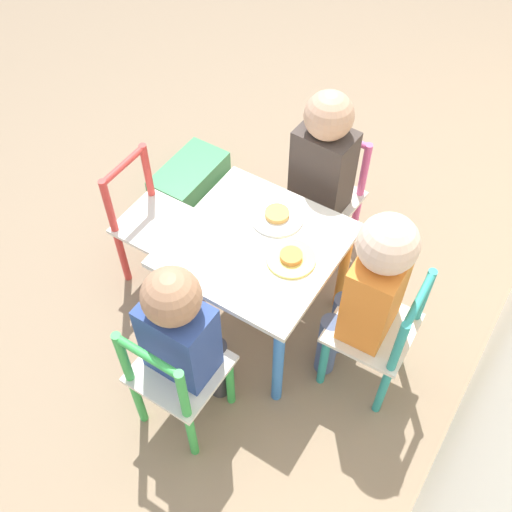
{
  "coord_description": "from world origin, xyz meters",
  "views": [
    {
      "loc": [
        1.04,
        0.66,
        1.92
      ],
      "look_at": [
        0.0,
        0.0,
        0.38
      ],
      "focal_mm": 42.0,
      "sensor_mm": 36.0,
      "label": 1
    }
  ],
  "objects_px": {
    "plate_left": "(277,216)",
    "plate_back": "(291,258)",
    "chair_green": "(176,378)",
    "child_right": "(183,333)",
    "chair_red": "(152,225)",
    "child_back": "(370,288)",
    "kids_table": "(256,258)",
    "chair_pink": "(324,200)",
    "storage_bin": "(190,177)",
    "chair_teal": "(378,334)",
    "child_left": "(320,169)"
  },
  "relations": [
    {
      "from": "plate_back",
      "to": "child_left",
      "type": "bearing_deg",
      "value": -164.35
    },
    {
      "from": "chair_teal",
      "to": "storage_bin",
      "type": "xyz_separation_m",
      "value": [
        -0.43,
        -1.09,
        -0.21
      ]
    },
    {
      "from": "plate_left",
      "to": "plate_back",
      "type": "relative_size",
      "value": 1.15
    },
    {
      "from": "chair_pink",
      "to": "chair_teal",
      "type": "distance_m",
      "value": 0.61
    },
    {
      "from": "chair_teal",
      "to": "child_back",
      "type": "bearing_deg",
      "value": -90.0
    },
    {
      "from": "kids_table",
      "to": "chair_pink",
      "type": "xyz_separation_m",
      "value": [
        -0.45,
        0.02,
        -0.11
      ]
    },
    {
      "from": "kids_table",
      "to": "chair_red",
      "type": "bearing_deg",
      "value": -89.74
    },
    {
      "from": "kids_table",
      "to": "child_back",
      "type": "height_order",
      "value": "child_back"
    },
    {
      "from": "chair_pink",
      "to": "storage_bin",
      "type": "xyz_separation_m",
      "value": [
        0.01,
        -0.66,
        -0.21
      ]
    },
    {
      "from": "child_back",
      "to": "plate_left",
      "type": "distance_m",
      "value": 0.41
    },
    {
      "from": "plate_back",
      "to": "chair_green",
      "type": "bearing_deg",
      "value": -16.06
    },
    {
      "from": "child_back",
      "to": "plate_back",
      "type": "distance_m",
      "value": 0.26
    },
    {
      "from": "storage_bin",
      "to": "chair_green",
      "type": "bearing_deg",
      "value": 35.21
    },
    {
      "from": "child_left",
      "to": "plate_back",
      "type": "height_order",
      "value": "child_left"
    },
    {
      "from": "plate_left",
      "to": "storage_bin",
      "type": "xyz_separation_m",
      "value": [
        -0.31,
        -0.63,
        -0.4
      ]
    },
    {
      "from": "child_back",
      "to": "child_right",
      "type": "xyz_separation_m",
      "value": [
        0.41,
        -0.39,
        -0.03
      ]
    },
    {
      "from": "kids_table",
      "to": "storage_bin",
      "type": "distance_m",
      "value": 0.84
    },
    {
      "from": "chair_green",
      "to": "chair_red",
      "type": "height_order",
      "value": "same"
    },
    {
      "from": "plate_left",
      "to": "plate_back",
      "type": "xyz_separation_m",
      "value": [
        0.13,
        0.13,
        0.0
      ]
    },
    {
      "from": "storage_bin",
      "to": "kids_table",
      "type": "bearing_deg",
      "value": 54.99
    },
    {
      "from": "chair_red",
      "to": "plate_back",
      "type": "bearing_deg",
      "value": -90.06
    },
    {
      "from": "child_right",
      "to": "chair_red",
      "type": "bearing_deg",
      "value": -40.6
    },
    {
      "from": "chair_pink",
      "to": "chair_teal",
      "type": "relative_size",
      "value": 1.0
    },
    {
      "from": "chair_teal",
      "to": "storage_bin",
      "type": "distance_m",
      "value": 1.19
    },
    {
      "from": "kids_table",
      "to": "chair_pink",
      "type": "relative_size",
      "value": 0.98
    },
    {
      "from": "kids_table",
      "to": "child_right",
      "type": "distance_m",
      "value": 0.4
    },
    {
      "from": "plate_back",
      "to": "child_right",
      "type": "bearing_deg",
      "value": -18.43
    },
    {
      "from": "chair_red",
      "to": "child_back",
      "type": "xyz_separation_m",
      "value": [
        -0.02,
        0.85,
        0.21
      ]
    },
    {
      "from": "kids_table",
      "to": "plate_left",
      "type": "xyz_separation_m",
      "value": [
        -0.13,
        0.0,
        0.08
      ]
    },
    {
      "from": "kids_table",
      "to": "child_right",
      "type": "relative_size",
      "value": 0.72
    },
    {
      "from": "chair_pink",
      "to": "child_left",
      "type": "height_order",
      "value": "child_left"
    },
    {
      "from": "chair_pink",
      "to": "plate_back",
      "type": "distance_m",
      "value": 0.5
    },
    {
      "from": "kids_table",
      "to": "child_right",
      "type": "xyz_separation_m",
      "value": [
        0.39,
        -0.0,
        0.07
      ]
    },
    {
      "from": "chair_teal",
      "to": "chair_green",
      "type": "relative_size",
      "value": 1.0
    },
    {
      "from": "kids_table",
      "to": "plate_left",
      "type": "bearing_deg",
      "value": 180.0
    },
    {
      "from": "chair_green",
      "to": "chair_red",
      "type": "distance_m",
      "value": 0.64
    },
    {
      "from": "child_back",
      "to": "child_right",
      "type": "distance_m",
      "value": 0.57
    },
    {
      "from": "child_right",
      "to": "storage_bin",
      "type": "distance_m",
      "value": 1.12
    },
    {
      "from": "kids_table",
      "to": "child_back",
      "type": "bearing_deg",
      "value": 92.1
    },
    {
      "from": "child_right",
      "to": "plate_back",
      "type": "height_order",
      "value": "child_right"
    },
    {
      "from": "kids_table",
      "to": "chair_teal",
      "type": "height_order",
      "value": "chair_teal"
    },
    {
      "from": "chair_pink",
      "to": "chair_red",
      "type": "relative_size",
      "value": 1.0
    },
    {
      "from": "child_right",
      "to": "plate_back",
      "type": "relative_size",
      "value": 4.63
    },
    {
      "from": "child_left",
      "to": "chair_pink",
      "type": "bearing_deg",
      "value": 90.0
    },
    {
      "from": "chair_teal",
      "to": "chair_red",
      "type": "relative_size",
      "value": 1.0
    },
    {
      "from": "chair_green",
      "to": "child_right",
      "type": "xyz_separation_m",
      "value": [
        -0.06,
        0.0,
        0.18
      ]
    },
    {
      "from": "chair_red",
      "to": "child_left",
      "type": "height_order",
      "value": "child_left"
    },
    {
      "from": "chair_teal",
      "to": "child_back",
      "type": "relative_size",
      "value": 0.69
    },
    {
      "from": "chair_red",
      "to": "chair_green",
      "type": "bearing_deg",
      "value": -135.18
    },
    {
      "from": "chair_pink",
      "to": "child_back",
      "type": "distance_m",
      "value": 0.61
    }
  ]
}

